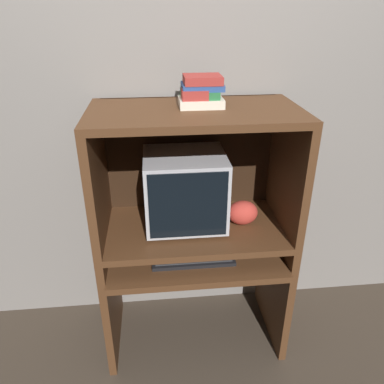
{
  "coord_description": "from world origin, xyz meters",
  "views": [
    {
      "loc": [
        -0.19,
        -1.44,
        1.85
      ],
      "look_at": [
        -0.01,
        0.27,
        0.99
      ],
      "focal_mm": 35.0,
      "sensor_mm": 36.0,
      "label": 1
    }
  ],
  "objects_px": {
    "crt_monitor": "(185,190)",
    "snack_bag": "(243,213)",
    "book_stack": "(201,92)",
    "keyboard": "(193,257)",
    "storage_box": "(194,99)",
    "mouse": "(242,253)"
  },
  "relations": [
    {
      "from": "mouse",
      "to": "book_stack",
      "type": "height_order",
      "value": "book_stack"
    },
    {
      "from": "crt_monitor",
      "to": "snack_bag",
      "type": "xyz_separation_m",
      "value": [
        0.31,
        -0.03,
        -0.14
      ]
    },
    {
      "from": "snack_bag",
      "to": "storage_box",
      "type": "height_order",
      "value": "storage_box"
    },
    {
      "from": "keyboard",
      "to": "storage_box",
      "type": "height_order",
      "value": "storage_box"
    },
    {
      "from": "book_stack",
      "to": "storage_box",
      "type": "relative_size",
      "value": 1.73
    },
    {
      "from": "crt_monitor",
      "to": "snack_bag",
      "type": "distance_m",
      "value": 0.34
    },
    {
      "from": "crt_monitor",
      "to": "keyboard",
      "type": "relative_size",
      "value": 0.96
    },
    {
      "from": "storage_box",
      "to": "snack_bag",
      "type": "bearing_deg",
      "value": -5.87
    },
    {
      "from": "snack_bag",
      "to": "crt_monitor",
      "type": "bearing_deg",
      "value": 174.75
    },
    {
      "from": "mouse",
      "to": "snack_bag",
      "type": "relative_size",
      "value": 0.4
    },
    {
      "from": "snack_bag",
      "to": "book_stack",
      "type": "relative_size",
      "value": 0.78
    },
    {
      "from": "crt_monitor",
      "to": "keyboard",
      "type": "bearing_deg",
      "value": -77.8
    },
    {
      "from": "keyboard",
      "to": "snack_bag",
      "type": "distance_m",
      "value": 0.36
    },
    {
      "from": "mouse",
      "to": "storage_box",
      "type": "relative_size",
      "value": 0.54
    },
    {
      "from": "crt_monitor",
      "to": "storage_box",
      "type": "height_order",
      "value": "storage_box"
    },
    {
      "from": "crt_monitor",
      "to": "snack_bag",
      "type": "height_order",
      "value": "crt_monitor"
    },
    {
      "from": "keyboard",
      "to": "snack_bag",
      "type": "relative_size",
      "value": 2.67
    },
    {
      "from": "book_stack",
      "to": "storage_box",
      "type": "bearing_deg",
      "value": -141.37
    },
    {
      "from": "crt_monitor",
      "to": "snack_bag",
      "type": "relative_size",
      "value": 2.55
    },
    {
      "from": "mouse",
      "to": "book_stack",
      "type": "relative_size",
      "value": 0.31
    },
    {
      "from": "crt_monitor",
      "to": "book_stack",
      "type": "xyz_separation_m",
      "value": [
        0.08,
        0.03,
        0.5
      ]
    },
    {
      "from": "keyboard",
      "to": "mouse",
      "type": "xyz_separation_m",
      "value": [
        0.27,
        0.01,
        0.0
      ]
    }
  ]
}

